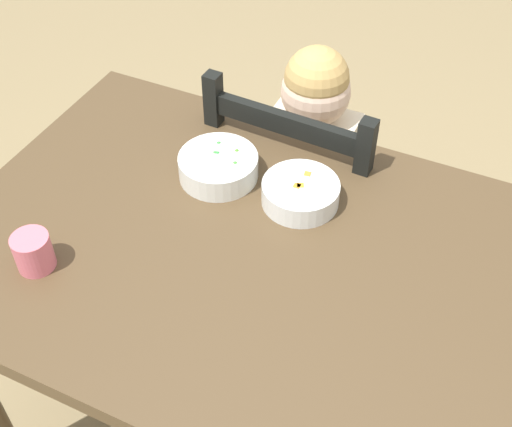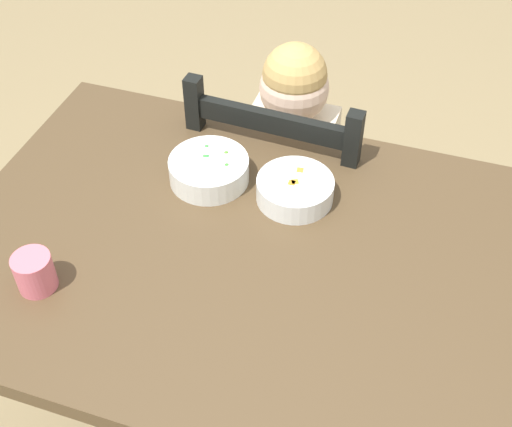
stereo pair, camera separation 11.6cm
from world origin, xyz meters
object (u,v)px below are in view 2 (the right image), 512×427
dining_table (270,292)px  bowl_of_carrots (297,189)px  child_figure (288,160)px  drinking_cup (35,272)px  spoon (274,191)px  bowl_of_peas (209,169)px  dining_chair (286,208)px

dining_table → bowl_of_carrots: size_ratio=7.90×
child_figure → drinking_cup: size_ratio=12.53×
dining_table → drinking_cup: drinking_cup is taller
bowl_of_carrots → spoon: bowl_of_carrots is taller
spoon → drinking_cup: (-0.34, -0.38, 0.03)m
child_figure → spoon: bearing=-80.5°
child_figure → spoon: size_ratio=7.52×
dining_table → bowl_of_peas: bearing=139.0°
dining_chair → bowl_of_peas: size_ratio=5.23×
spoon → child_figure: bearing=99.5°
child_figure → dining_chair: bearing=112.5°
dining_table → drinking_cup: 0.47m
dining_table → spoon: 0.22m
spoon → bowl_of_peas: bearing=-178.5°
dining_table → bowl_of_peas: 0.29m
bowl_of_carrots → spoon: size_ratio=1.30×
dining_table → dining_chair: 0.52m
bowl_of_carrots → drinking_cup: 0.55m
bowl_of_carrots → dining_table: bearing=-91.5°
child_figure → drinking_cup: child_figure is taller
dining_chair → child_figure: size_ratio=0.97×
dining_chair → dining_table: bearing=-78.3°
child_figure → bowl_of_carrots: size_ratio=5.77×
dining_table → child_figure: (-0.09, 0.46, -0.04)m
bowl_of_carrots → drinking_cup: bearing=-136.1°
bowl_of_carrots → drinking_cup: (-0.39, -0.38, 0.01)m
dining_chair → child_figure: 0.18m
dining_table → child_figure: size_ratio=1.37×
dining_chair → spoon: size_ratio=7.25×
drinking_cup → dining_chair: bearing=66.6°
drinking_cup → dining_table: bearing=28.5°
child_figure → bowl_of_peas: (-0.10, -0.29, 0.18)m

